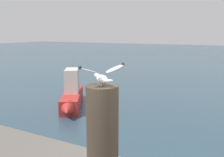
# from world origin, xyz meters

# --- Properties ---
(mooring_post) EXTENTS (0.41, 0.41, 1.12)m
(mooring_post) POSITION_xyz_m (-1.09, -0.43, 1.80)
(mooring_post) COLOR #382D23
(mooring_post) RESTS_ON harbor_quay
(seagull) EXTENTS (0.40, 0.60, 0.27)m
(seagull) POSITION_xyz_m (-1.09, -0.43, 2.50)
(seagull) COLOR tan
(seagull) RESTS_ON mooring_post
(boat_red) EXTENTS (2.38, 3.30, 1.53)m
(boat_red) POSITION_xyz_m (-5.76, 4.91, 0.49)
(boat_red) COLOR #B72D28
(boat_red) RESTS_ON ground_plane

